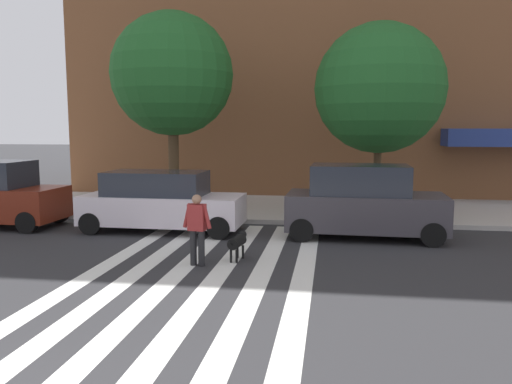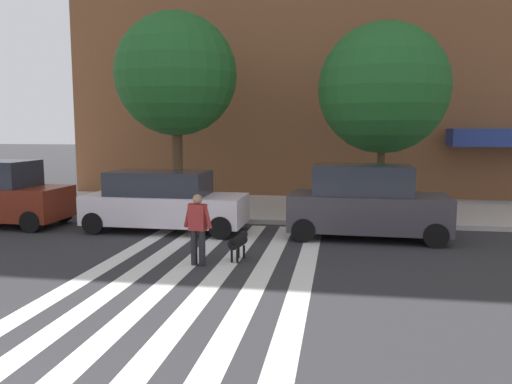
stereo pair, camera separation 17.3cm
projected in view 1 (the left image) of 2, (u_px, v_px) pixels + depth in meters
The scene contains 9 objects.
ground_plane at pixel (142, 272), 11.10m from camera, with size 160.00×160.00×0.00m, color #2B2B2D.
sidewalk_far at pixel (226, 207), 19.78m from camera, with size 80.00×6.00×0.15m, color #B3ADA7.
crosswalk_stripes at pixel (198, 274), 10.91m from camera, with size 4.95×11.12×0.01m.
parked_car_behind_first at pixel (161, 202), 15.37m from camera, with size 4.86×1.96×1.83m.
parked_car_third_in_line at pixel (364, 202), 14.47m from camera, with size 4.49×2.12×2.09m.
street_tree_nearest at pixel (172, 75), 18.16m from camera, with size 4.39×4.39×7.08m.
street_tree_middle at pixel (379, 89), 17.12m from camera, with size 4.38×4.38×6.50m.
pedestrian_dog_walker at pixel (197, 226), 11.50m from camera, with size 0.71×0.30×1.64m.
dog_on_leash at pixel (238, 242), 12.05m from camera, with size 0.36×1.04×0.65m.
Camera 1 is at (4.06, -4.45, 3.13)m, focal length 35.63 mm.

